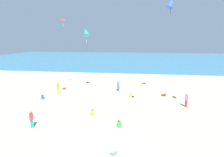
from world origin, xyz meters
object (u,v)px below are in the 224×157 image
cooler_box (113,152)px  person_3 (131,95)px  beach_chair_mid_beach (64,88)px  person_1 (118,85)px  person_0 (31,118)px  person_5 (187,99)px  person_2 (58,88)px  person_4 (119,124)px  beach_chair_near_camera (165,94)px  kite_blue (171,3)px  person_6 (43,97)px  kite_teal (86,32)px  kite_red (63,20)px  person_7 (93,113)px

cooler_box → person_3: 11.39m
beach_chair_mid_beach → person_1: 8.26m
person_1 → beach_chair_mid_beach: bearing=-93.8°
person_0 → person_5: (14.29, 6.33, 0.05)m
person_2 → person_4: size_ratio=2.31×
beach_chair_near_camera → person_2: size_ratio=0.41×
beach_chair_mid_beach → kite_blue: bearing=-25.9°
beach_chair_near_camera → person_6: (-15.42, -3.21, -0.02)m
person_6 → cooler_box: bearing=-144.0°
cooler_box → person_2: bearing=128.4°
person_2 → kite_teal: size_ratio=0.83×
person_1 → kite_red: bearing=-94.2°
person_0 → beach_chair_mid_beach: bearing=-164.2°
beach_chair_mid_beach → person_2: 2.58m
beach_chair_mid_beach → person_1: size_ratio=0.44×
person_4 → person_7: bearing=64.5°
kite_red → beach_chair_near_camera: bearing=-5.3°
person_2 → kite_blue: bearing=64.0°
person_0 → kite_teal: bearing=175.7°
cooler_box → kite_blue: kite_blue is taller
person_2 → person_0: bearing=-18.0°
person_7 → kite_red: size_ratio=0.63×
person_3 → beach_chair_mid_beach: bearing=167.5°
cooler_box → person_7: size_ratio=0.79×
cooler_box → kite_teal: bearing=112.0°
person_3 → person_5: person_5 is taller
person_3 → kite_blue: bearing=7.0°
person_0 → kite_blue: size_ratio=0.82×
person_2 → person_3: (9.87, 0.15, -0.71)m
beach_chair_near_camera → beach_chair_mid_beach: 14.57m
person_2 → kite_red: size_ratio=1.56×
person_1 → person_5: size_ratio=1.03×
beach_chair_mid_beach → person_5: person_5 is taller
person_0 → kite_red: (-1.46, 11.28, 9.13)m
person_0 → person_6: size_ratio=2.16×
person_6 → kite_blue: size_ratio=0.38×
person_2 → person_3: bearing=62.3°
person_1 → kite_blue: size_ratio=0.89×
person_1 → kite_red: 11.93m
person_5 → kite_red: kite_red is taller
beach_chair_near_camera → person_5: person_5 is taller
beach_chair_near_camera → person_2: person_2 is taller
person_3 → person_5: size_ratio=0.43×
cooler_box → person_1: 13.84m
person_2 → person_7: size_ratio=2.48×
kite_teal → person_2: bearing=-151.9°
person_5 → person_1: bearing=-50.4°
person_2 → beach_chair_near_camera: bearing=66.3°
beach_chair_mid_beach → kite_teal: kite_teal is taller
person_3 → person_2: bearing=-178.8°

